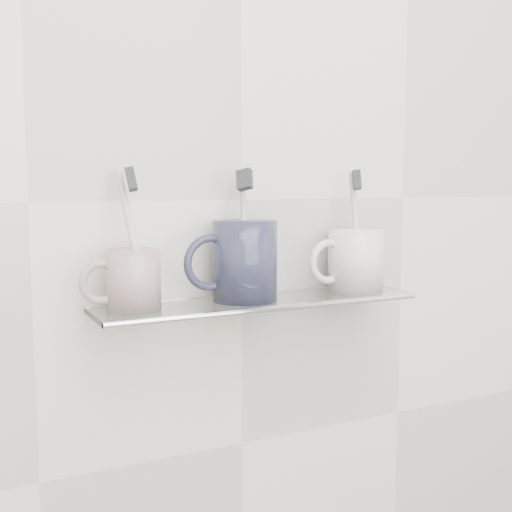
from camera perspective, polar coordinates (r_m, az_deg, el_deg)
wall_back at (r=1.01m, az=-1.29°, el=5.04°), size 2.50×0.00×2.50m
shelf_glass at (r=0.97m, az=0.27°, el=-4.13°), size 0.50×0.12×0.01m
shelf_rail at (r=0.93m, az=1.83°, el=-4.70°), size 0.50×0.01×0.01m
bracket_left at (r=0.95m, az=-12.49°, el=-5.25°), size 0.02×0.03×0.02m
bracket_right at (r=1.12m, az=8.83°, el=-3.36°), size 0.02×0.03×0.02m
mug_left at (r=0.90m, az=-10.84°, el=-2.10°), size 0.10×0.10×0.09m
mug_left_handle at (r=0.89m, az=-13.57°, el=-2.27°), size 0.06×0.01×0.06m
toothbrush_left at (r=0.90m, az=-10.92°, el=1.59°), size 0.03×0.06×0.19m
bristles_left at (r=0.89m, az=-11.03°, el=6.71°), size 0.02×0.03×0.04m
mug_center at (r=0.96m, az=-1.01°, el=-0.41°), size 0.12×0.12×0.12m
mug_center_handle at (r=0.94m, az=-4.04°, el=-0.59°), size 0.08×0.01×0.08m
toothbrush_center at (r=0.96m, az=-1.02°, el=2.01°), size 0.04×0.09×0.18m
bristles_center at (r=0.95m, az=-1.03°, el=6.81°), size 0.03×0.03×0.04m
mug_right at (r=1.06m, az=8.83°, el=-0.34°), size 0.10×0.10×0.10m
mug_right_handle at (r=1.03m, az=6.51°, el=-0.49°), size 0.07×0.01×0.07m
toothbrush_right at (r=1.06m, az=8.88°, el=2.36°), size 0.02×0.05×0.19m
bristles_right at (r=1.05m, az=8.96°, el=6.70°), size 0.02×0.03×0.03m
chrome_cap at (r=1.09m, az=10.10°, el=-2.51°), size 0.04×0.04×0.02m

